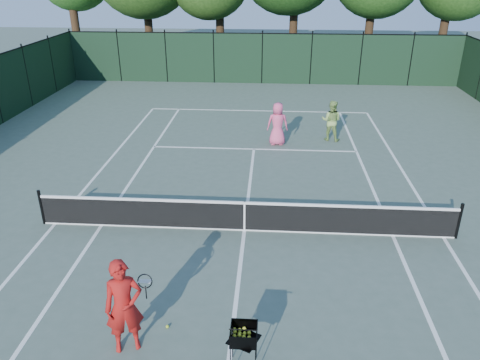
# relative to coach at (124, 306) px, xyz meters

# --- Properties ---
(ground) EXTENTS (90.00, 90.00, 0.00)m
(ground) POSITION_rel_coach_xyz_m (1.99, 4.56, -0.99)
(ground) COLOR #4C5C4F
(ground) RESTS_ON ground
(sideline_doubles_left) EXTENTS (0.10, 23.77, 0.01)m
(sideline_doubles_left) POSITION_rel_coach_xyz_m (-3.50, 4.56, -0.99)
(sideline_doubles_left) COLOR white
(sideline_doubles_left) RESTS_ON ground
(sideline_doubles_right) EXTENTS (0.10, 23.77, 0.01)m
(sideline_doubles_right) POSITION_rel_coach_xyz_m (7.47, 4.56, -0.99)
(sideline_doubles_right) COLOR white
(sideline_doubles_right) RESTS_ON ground
(sideline_singles_left) EXTENTS (0.10, 23.77, 0.01)m
(sideline_singles_left) POSITION_rel_coach_xyz_m (-2.13, 4.56, -0.99)
(sideline_singles_left) COLOR white
(sideline_singles_left) RESTS_ON ground
(sideline_singles_right) EXTENTS (0.10, 23.77, 0.01)m
(sideline_singles_right) POSITION_rel_coach_xyz_m (6.10, 4.56, -0.99)
(sideline_singles_right) COLOR white
(sideline_singles_right) RESTS_ON ground
(baseline_far) EXTENTS (10.97, 0.10, 0.01)m
(baseline_far) POSITION_rel_coach_xyz_m (1.99, 16.44, -0.99)
(baseline_far) COLOR white
(baseline_far) RESTS_ON ground
(service_line_far) EXTENTS (8.23, 0.10, 0.01)m
(service_line_far) POSITION_rel_coach_xyz_m (1.99, 10.96, -0.99)
(service_line_far) COLOR white
(service_line_far) RESTS_ON ground
(center_service_line) EXTENTS (0.10, 12.80, 0.01)m
(center_service_line) POSITION_rel_coach_xyz_m (1.99, 4.56, -0.99)
(center_service_line) COLOR white
(center_service_line) RESTS_ON ground
(tennis_net) EXTENTS (11.69, 0.09, 1.06)m
(tennis_net) POSITION_rel_coach_xyz_m (1.99, 4.56, -0.51)
(tennis_net) COLOR black
(tennis_net) RESTS_ON ground
(fence_far) EXTENTS (24.00, 0.05, 3.00)m
(fence_far) POSITION_rel_coach_xyz_m (1.99, 22.56, 0.51)
(fence_far) COLOR black
(fence_far) RESTS_ON ground
(coach) EXTENTS (0.87, 0.89, 1.98)m
(coach) POSITION_rel_coach_xyz_m (0.00, 0.00, 0.00)
(coach) COLOR #B11714
(coach) RESTS_ON ground
(player_pink) EXTENTS (0.88, 0.59, 1.77)m
(player_pink) POSITION_rel_coach_xyz_m (2.92, 11.60, -0.10)
(player_pink) COLOR #E85282
(player_pink) RESTS_ON ground
(player_green) EXTENTS (0.98, 0.85, 1.71)m
(player_green) POSITION_rel_coach_xyz_m (5.17, 12.28, -0.13)
(player_green) COLOR #91B65B
(player_green) RESTS_ON ground
(ball_hopper) EXTENTS (0.65, 0.65, 0.94)m
(ball_hopper) POSITION_rel_coach_xyz_m (2.27, -0.35, -0.20)
(ball_hopper) COLOR black
(ball_hopper) RESTS_ON ground
(loose_ball_midcourt) EXTENTS (0.07, 0.07, 0.07)m
(loose_ball_midcourt) POSITION_rel_coach_xyz_m (0.64, 0.56, -0.95)
(loose_ball_midcourt) COLOR #B6D32B
(loose_ball_midcourt) RESTS_ON ground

